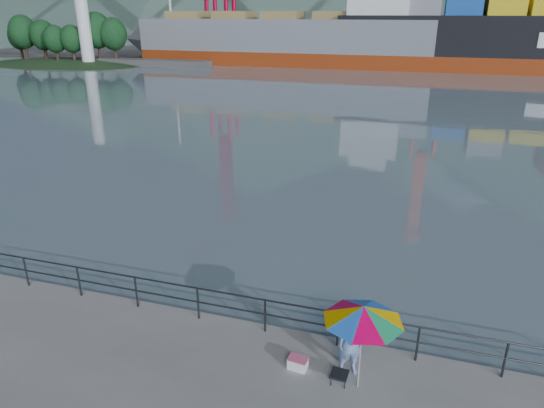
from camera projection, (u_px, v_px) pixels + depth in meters
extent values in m
cube|color=slate|center=(413.00, 45.00, 127.32)|extent=(500.00, 280.00, 0.00)
cube|color=#514F4C|center=(460.00, 58.00, 91.75)|extent=(200.00, 40.00, 0.40)
cylinder|color=#2D3033|center=(230.00, 294.00, 13.25)|extent=(22.00, 0.05, 0.05)
cylinder|color=#2D3033|center=(231.00, 308.00, 13.42)|extent=(22.00, 0.05, 0.05)
cube|color=#2D3033|center=(231.00, 309.00, 13.44)|extent=(22.00, 0.06, 1.00)
ellipsoid|color=#263F1E|center=(63.00, 63.00, 82.34)|extent=(48.00, 26.40, 8.40)
cylinder|color=white|center=(84.00, 22.00, 77.38)|extent=(2.00, 2.00, 13.00)
cube|color=#194CA5|center=(462.00, 43.00, 89.90)|extent=(6.00, 2.40, 5.20)
cube|color=yellow|center=(499.00, 52.00, 88.58)|extent=(6.00, 2.40, 2.60)
cube|color=orange|center=(541.00, 37.00, 85.81)|extent=(6.00, 2.40, 7.80)
cube|color=red|center=(463.00, 35.00, 92.08)|extent=(6.00, 2.40, 7.80)
cube|color=gray|center=(499.00, 43.00, 90.76)|extent=(6.00, 2.40, 5.20)
cube|color=yellow|center=(537.00, 44.00, 88.95)|extent=(6.00, 2.40, 5.20)
cube|color=#194CA5|center=(460.00, 49.00, 95.70)|extent=(6.00, 2.40, 2.60)
cube|color=gray|center=(497.00, 42.00, 93.41)|extent=(6.00, 2.40, 5.20)
cube|color=gray|center=(535.00, 36.00, 91.13)|extent=(6.00, 2.40, 7.80)
imported|color=#194A9B|center=(350.00, 343.00, 11.52)|extent=(0.74, 0.63, 1.71)
cylinder|color=white|center=(360.00, 351.00, 10.99)|extent=(0.04, 0.04, 2.03)
cone|color=blue|center=(364.00, 314.00, 10.61)|extent=(2.03, 2.03, 0.37)
cube|color=black|center=(339.00, 374.00, 11.41)|extent=(0.43, 0.43, 0.05)
cube|color=#2D3033|center=(339.00, 379.00, 11.46)|extent=(0.34, 0.34, 0.21)
cube|color=white|center=(298.00, 364.00, 11.91)|extent=(0.49, 0.36, 0.27)
cylinder|color=black|center=(347.00, 344.00, 12.84)|extent=(0.31, 1.62, 1.16)
cube|color=maroon|center=(282.00, 59.00, 81.21)|extent=(48.37, 8.37, 2.50)
cube|color=gray|center=(282.00, 35.00, 79.82)|extent=(48.37, 8.37, 5.00)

